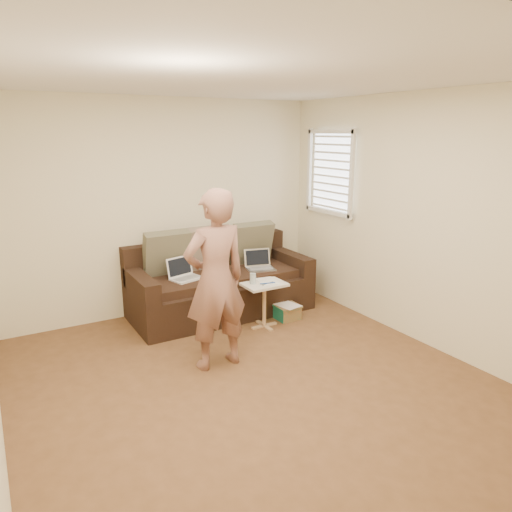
# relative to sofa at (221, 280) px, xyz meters

# --- Properties ---
(floor) EXTENTS (4.50, 4.50, 0.00)m
(floor) POSITION_rel_sofa_xyz_m (-0.52, -1.77, -0.42)
(floor) COLOR brown
(floor) RESTS_ON ground
(ceiling) EXTENTS (4.50, 4.50, 0.00)m
(ceiling) POSITION_rel_sofa_xyz_m (-0.52, -1.77, 2.18)
(ceiling) COLOR white
(ceiling) RESTS_ON wall_back
(wall_back) EXTENTS (4.00, 0.00, 4.00)m
(wall_back) POSITION_rel_sofa_xyz_m (-0.52, 0.48, 0.87)
(wall_back) COLOR beige
(wall_back) RESTS_ON ground
(wall_right) EXTENTS (0.00, 4.50, 4.50)m
(wall_right) POSITION_rel_sofa_xyz_m (1.48, -1.77, 0.87)
(wall_right) COLOR beige
(wall_right) RESTS_ON ground
(window_blinds) EXTENTS (0.12, 0.88, 1.08)m
(window_blinds) POSITION_rel_sofa_xyz_m (1.43, -0.27, 1.28)
(window_blinds) COLOR white
(window_blinds) RESTS_ON wall_right
(sofa) EXTENTS (2.20, 0.95, 0.85)m
(sofa) POSITION_rel_sofa_xyz_m (0.00, 0.00, 0.00)
(sofa) COLOR black
(sofa) RESTS_ON ground
(pillow_left) EXTENTS (0.55, 0.29, 0.57)m
(pillow_left) POSITION_rel_sofa_xyz_m (-0.60, 0.24, 0.37)
(pillow_left) COLOR brown
(pillow_left) RESTS_ON sofa
(pillow_mid) EXTENTS (0.55, 0.27, 0.57)m
(pillow_mid) POSITION_rel_sofa_xyz_m (-0.05, 0.24, 0.37)
(pillow_mid) COLOR #715D51
(pillow_mid) RESTS_ON sofa
(pillow_right) EXTENTS (0.55, 0.28, 0.57)m
(pillow_right) POSITION_rel_sofa_xyz_m (0.55, 0.19, 0.37)
(pillow_right) COLOR brown
(pillow_right) RESTS_ON sofa
(laptop_silver) EXTENTS (0.39, 0.32, 0.23)m
(laptop_silver) POSITION_rel_sofa_xyz_m (0.49, -0.13, 0.10)
(laptop_silver) COLOR #B7BABC
(laptop_silver) RESTS_ON sofa
(laptop_white) EXTENTS (0.41, 0.34, 0.26)m
(laptop_white) POSITION_rel_sofa_xyz_m (-0.46, -0.04, 0.10)
(laptop_white) COLOR white
(laptop_white) RESTS_ON sofa
(person) EXTENTS (0.64, 0.45, 1.72)m
(person) POSITION_rel_sofa_xyz_m (-0.65, -1.22, 0.44)
(person) COLOR brown
(person) RESTS_ON ground
(side_table) EXTENTS (0.48, 0.34, 0.53)m
(side_table) POSITION_rel_sofa_xyz_m (0.23, -0.65, -0.16)
(side_table) COLOR silver
(side_table) RESTS_ON ground
(drinking_glass) EXTENTS (0.07, 0.07, 0.12)m
(drinking_glass) POSITION_rel_sofa_xyz_m (0.11, -0.59, 0.16)
(drinking_glass) COLOR silver
(drinking_glass) RESTS_ON side_table
(scissors) EXTENTS (0.19, 0.13, 0.02)m
(scissors) POSITION_rel_sofa_xyz_m (0.25, -0.69, 0.11)
(scissors) COLOR silver
(scissors) RESTS_ON side_table
(paper_on_table) EXTENTS (0.25, 0.33, 0.00)m
(paper_on_table) POSITION_rel_sofa_xyz_m (0.30, -0.60, 0.10)
(paper_on_table) COLOR white
(paper_on_table) RESTS_ON side_table
(striped_box) EXTENTS (0.29, 0.29, 0.18)m
(striped_box) POSITION_rel_sofa_xyz_m (0.59, -0.58, -0.34)
(striped_box) COLOR #D65620
(striped_box) RESTS_ON ground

